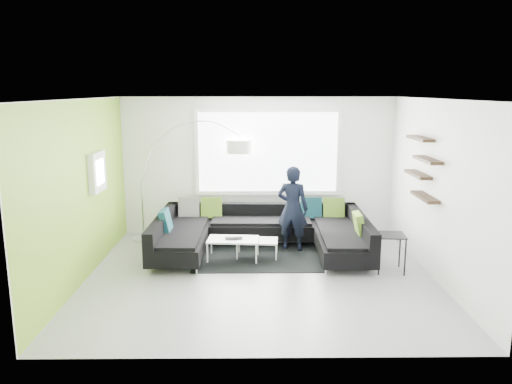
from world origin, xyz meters
TOP-DOWN VIEW (x-y plane):
  - ground at (0.00, 0.00)m, footprint 5.50×5.50m
  - room_shell at (0.04, 0.21)m, footprint 5.54×5.04m
  - sectional_sofa at (0.04, 1.13)m, footprint 3.83×2.42m
  - rug at (-0.02, 0.92)m, footprint 2.24×1.63m
  - coffee_table at (-0.25, 0.88)m, footprint 1.19×0.74m
  - arc_lamp at (-2.29, 1.98)m, footprint 2.19×0.59m
  - side_table at (2.13, 0.21)m, footprint 0.49×0.49m
  - person at (0.62, 1.33)m, footprint 0.81×0.73m
  - laptop at (-0.44, 0.76)m, footprint 0.34×0.25m

SIDE VIEW (x-z plane):
  - ground at x=0.00m, z-range 0.00..0.00m
  - rug at x=-0.02m, z-range 0.00..0.01m
  - coffee_table at x=-0.25m, z-range 0.00..0.37m
  - side_table at x=2.13m, z-range 0.00..0.62m
  - sectional_sofa at x=0.04m, z-range -0.05..0.77m
  - laptop at x=-0.44m, z-range 0.37..0.40m
  - person at x=0.62m, z-range 0.00..1.59m
  - arc_lamp at x=-2.29m, z-range 0.00..2.36m
  - room_shell at x=0.04m, z-range 0.40..3.22m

